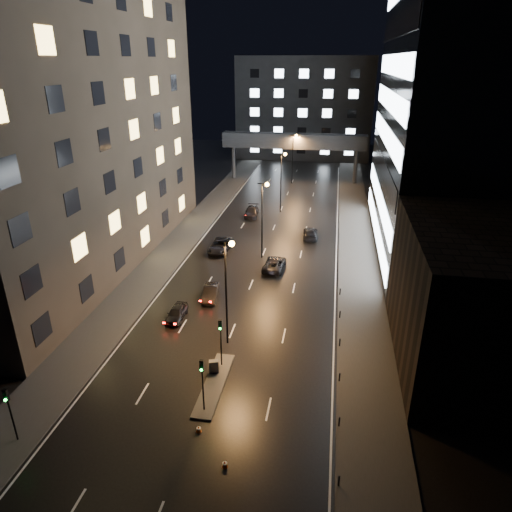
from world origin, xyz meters
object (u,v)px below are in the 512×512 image
at_px(car_toward_a, 274,264).
at_px(car_away_a, 177,313).
at_px(car_toward_b, 310,233).
at_px(car_away_b, 211,292).
at_px(utility_cabinet, 214,366).
at_px(car_away_c, 220,246).
at_px(car_away_d, 252,212).

bearing_deg(car_toward_a, car_away_a, 62.44).
bearing_deg(car_away_a, car_toward_a, 57.62).
relative_size(car_toward_a, car_toward_b, 1.01).
bearing_deg(car_away_b, utility_cabinet, -81.38).
xyz_separation_m(car_away_b, utility_cabinet, (3.67, -12.61, -0.01)).
relative_size(car_away_c, car_away_d, 1.08).
xyz_separation_m(car_away_c, car_toward_b, (11.79, 7.12, -0.04)).
xyz_separation_m(car_away_a, utility_cabinet, (5.90, -7.81, 0.02)).
bearing_deg(utility_cabinet, car_away_b, 90.80).
relative_size(car_away_c, utility_cabinet, 5.23).
bearing_deg(car_away_d, car_toward_b, -43.18).
height_order(car_away_c, car_away_d, car_away_c).
xyz_separation_m(car_away_d, utility_cabinet, (4.32, -41.42, -0.06)).
height_order(car_away_a, car_away_d, car_away_d).
xyz_separation_m(car_away_b, car_away_d, (-0.65, 28.82, 0.06)).
xyz_separation_m(car_away_b, car_toward_a, (5.88, 8.71, 0.02)).
xyz_separation_m(car_toward_a, car_toward_b, (3.75, 11.61, 0.02)).
bearing_deg(car_away_b, car_away_d, 83.67).
height_order(car_away_b, car_away_c, car_away_c).
relative_size(car_away_a, car_away_b, 0.93).
height_order(car_away_c, car_toward_a, car_away_c).
bearing_deg(car_toward_b, car_away_a, 61.18).
distance_m(car_toward_b, utility_cabinet, 33.46).
height_order(car_away_d, utility_cabinet, car_away_d).
relative_size(car_away_c, car_toward_a, 1.09).
relative_size(car_away_a, car_away_d, 0.75).
xyz_separation_m(car_away_c, utility_cabinet, (5.84, -25.81, -0.09)).
distance_m(car_away_a, car_away_c, 18.01).
bearing_deg(car_away_c, car_away_a, -90.18).
distance_m(car_away_a, car_away_d, 33.65).
height_order(car_away_a, utility_cabinet, car_away_a).
relative_size(car_away_c, car_toward_b, 1.10).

